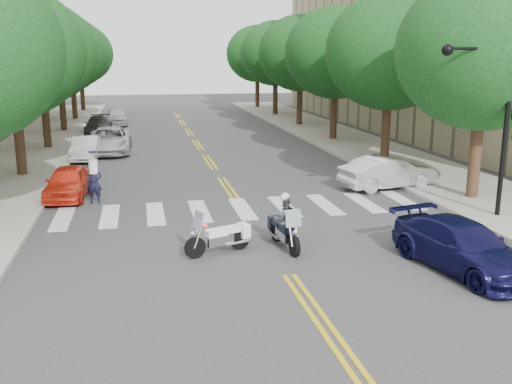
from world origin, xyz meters
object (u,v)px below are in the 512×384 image
object	(u,v)px
motorcycle_parked	(223,237)
sedan_blue	(462,246)
officer_standing	(94,183)
convertible	(388,172)
motorcycle_police	(284,223)

from	to	relation	value
motorcycle_parked	sedan_blue	distance (m)	6.35
motorcycle_parked	officer_standing	distance (m)	7.47
convertible	sedan_blue	xyz separation A→B (m)	(-2.05, -9.00, -0.05)
sedan_blue	convertible	bearing A→B (deg)	65.81
sedan_blue	officer_standing	bearing A→B (deg)	126.00
officer_standing	convertible	bearing A→B (deg)	13.18
officer_standing	convertible	world-z (taller)	officer_standing
motorcycle_police	sedan_blue	world-z (taller)	motorcycle_police
motorcycle_parked	officer_standing	bearing A→B (deg)	10.08
motorcycle_parked	convertible	distance (m)	10.17
convertible	sedan_blue	size ratio (longest dim) A/B	0.95
motorcycle_parked	sedan_blue	bearing A→B (deg)	-135.02
officer_standing	convertible	distance (m)	11.74
motorcycle_police	convertible	world-z (taller)	motorcycle_police
motorcycle_parked	convertible	world-z (taller)	convertible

